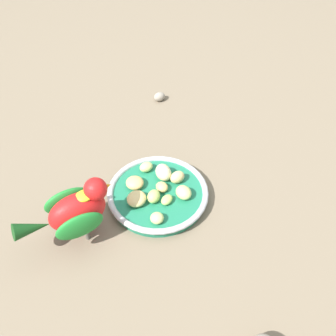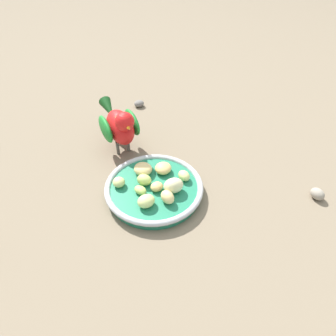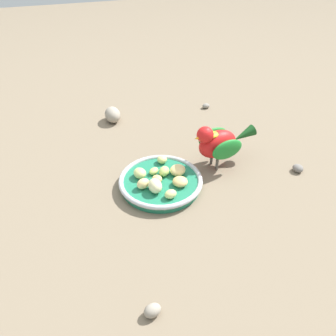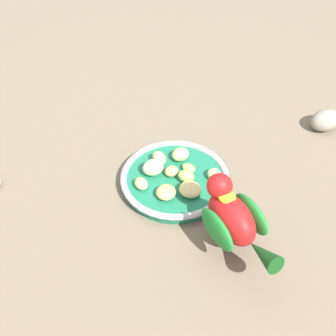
# 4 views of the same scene
# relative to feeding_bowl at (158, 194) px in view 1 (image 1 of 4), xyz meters

# --- Properties ---
(ground_plane) EXTENTS (4.00, 4.00, 0.00)m
(ground_plane) POSITION_rel_feeding_bowl_xyz_m (-0.02, 0.03, -0.01)
(ground_plane) COLOR #756651
(feeding_bowl) EXTENTS (0.19, 0.19, 0.02)m
(feeding_bowl) POSITION_rel_feeding_bowl_xyz_m (0.00, 0.00, 0.00)
(feeding_bowl) COLOR #1E7251
(feeding_bowl) RESTS_ON ground_plane
(apple_piece_0) EXTENTS (0.03, 0.03, 0.02)m
(apple_piece_0) POSITION_rel_feeding_bowl_xyz_m (-0.00, 0.01, 0.01)
(apple_piece_0) COLOR tan
(apple_piece_0) RESTS_ON feeding_bowl
(apple_piece_1) EXTENTS (0.05, 0.05, 0.02)m
(apple_piece_1) POSITION_rel_feeding_bowl_xyz_m (0.01, -0.04, 0.02)
(apple_piece_1) COLOR #E5C67F
(apple_piece_1) RESTS_ON feeding_bowl
(apple_piece_2) EXTENTS (0.04, 0.04, 0.02)m
(apple_piece_2) POSITION_rel_feeding_bowl_xyz_m (0.03, 0.04, 0.02)
(apple_piece_2) COLOR #C6D17A
(apple_piece_2) RESTS_ON feeding_bowl
(apple_piece_3) EXTENTS (0.03, 0.03, 0.01)m
(apple_piece_3) POSITION_rel_feeding_bowl_xyz_m (0.03, 0.01, 0.01)
(apple_piece_3) COLOR #B2CC66
(apple_piece_3) RESTS_ON feeding_bowl
(apple_piece_4) EXTENTS (0.05, 0.05, 0.02)m
(apple_piece_4) POSITION_rel_feeding_bowl_xyz_m (-0.03, -0.04, 0.02)
(apple_piece_4) COLOR tan
(apple_piece_4) RESTS_ON feeding_bowl
(apple_piece_5) EXTENTS (0.03, 0.03, 0.02)m
(apple_piece_5) POSITION_rel_feeding_bowl_xyz_m (-0.06, -0.00, 0.01)
(apple_piece_5) COLOR #C6D17A
(apple_piece_5) RESTS_ON feeding_bowl
(apple_piece_6) EXTENTS (0.03, 0.03, 0.02)m
(apple_piece_6) POSITION_rel_feeding_bowl_xyz_m (0.06, -0.02, 0.01)
(apple_piece_6) COLOR #C6D17A
(apple_piece_6) RESTS_ON feeding_bowl
(apple_piece_7) EXTENTS (0.04, 0.04, 0.02)m
(apple_piece_7) POSITION_rel_feeding_bowl_xyz_m (0.02, -0.01, 0.02)
(apple_piece_7) COLOR #B2CC66
(apple_piece_7) RESTS_ON feeding_bowl
(apple_piece_8) EXTENTS (0.04, 0.03, 0.03)m
(apple_piece_8) POSITION_rel_feeding_bowl_xyz_m (-0.03, 0.02, 0.02)
(apple_piece_8) COLOR beige
(apple_piece_8) RESTS_ON feeding_bowl
(apple_piece_9) EXTENTS (0.03, 0.04, 0.02)m
(apple_piece_9) POSITION_rel_feeding_bowl_xyz_m (-0.01, 0.04, 0.02)
(apple_piece_9) COLOR #E5C67F
(apple_piece_9) RESTS_ON feeding_bowl
(parrot) EXTENTS (0.09, 0.18, 0.12)m
(parrot) POSITION_rel_feeding_bowl_xyz_m (0.04, -0.16, 0.06)
(parrot) COLOR #59544C
(parrot) RESTS_ON ground_plane
(pebble_1) EXTENTS (0.03, 0.03, 0.02)m
(pebble_1) POSITION_rel_feeding_bowl_xyz_m (-0.30, 0.10, -0.00)
(pebble_1) COLOR gray
(pebble_1) RESTS_ON ground_plane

